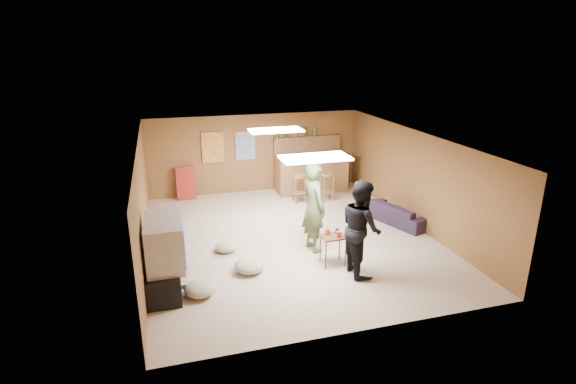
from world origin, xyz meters
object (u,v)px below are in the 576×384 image
object	(u,v)px
person_olive	(314,207)
bar_counter	(312,173)
tv_body	(164,242)
person_black	(361,228)
sofa	(398,213)
tray_table	(333,250)

from	to	relation	value
person_olive	bar_counter	bearing A→B (deg)	-28.90
tv_body	bar_counter	size ratio (longest dim) A/B	0.55
bar_counter	person_black	xyz separation A→B (m)	(-0.70, -4.76, 0.34)
bar_counter	sofa	distance (m)	3.05
person_olive	tray_table	xyz separation A→B (m)	(0.14, -0.74, -0.63)
tv_body	person_black	world-z (taller)	person_black
sofa	tray_table	world-z (taller)	tray_table
person_black	sofa	size ratio (longest dim) A/B	1.10
person_olive	sofa	size ratio (longest dim) A/B	1.14
tv_body	tray_table	size ratio (longest dim) A/B	1.85
tv_body	person_olive	distance (m)	3.06
bar_counter	tray_table	world-z (taller)	bar_counter
bar_counter	person_olive	xyz separation A→B (m)	(-1.21, -3.61, 0.38)
sofa	tray_table	xyz separation A→B (m)	(-2.27, -1.56, 0.06)
person_olive	person_black	distance (m)	1.26
person_black	tray_table	distance (m)	0.81
person_black	sofa	bearing A→B (deg)	-42.68
person_black	tray_table	world-z (taller)	person_black
bar_counter	person_olive	distance (m)	3.82
person_black	tray_table	xyz separation A→B (m)	(-0.36, 0.42, -0.59)
person_olive	tray_table	world-z (taller)	person_olive
tray_table	person_olive	bearing A→B (deg)	100.85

